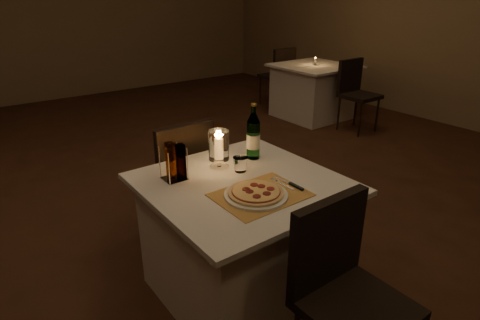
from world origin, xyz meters
TOP-DOWN VIEW (x-y plane):
  - floor at (0.00, 0.00)m, footprint 8.00×10.00m
  - wall_back at (0.00, 5.01)m, footprint 8.00×0.02m
  - main_table at (-0.26, -0.62)m, footprint 1.00×1.00m
  - chair_near at (-0.26, -1.33)m, footprint 0.42×0.42m
  - chair_far at (-0.26, 0.10)m, footprint 0.42×0.42m
  - placemat at (-0.28, -0.80)m, footprint 0.45×0.34m
  - plate at (-0.31, -0.80)m, footprint 0.32×0.32m
  - pizza at (-0.31, -0.80)m, footprint 0.28×0.28m
  - fork at (-0.11, -0.76)m, footprint 0.02×0.18m
  - knife at (-0.08, -0.82)m, footprint 0.02×0.22m
  - tumbler at (-0.18, -0.50)m, footprint 0.09×0.09m
  - water_bottle at (-0.00, -0.39)m, footprint 0.08×0.08m
  - hurricane_candle at (-0.25, -0.39)m, footprint 0.12×0.12m
  - cruet_caddy at (-0.54, -0.38)m, footprint 0.12×0.12m
  - neighbor_table_right at (2.76, 1.72)m, footprint 1.00×1.00m
  - neighbor_chair_ra at (2.76, 1.00)m, footprint 0.42×0.42m
  - neighbor_chair_rb at (2.76, 2.43)m, footprint 0.42×0.42m
  - neighbor_candle_right at (2.76, 1.72)m, footprint 0.03×0.03m

SIDE VIEW (x-z plane):
  - floor at x=0.00m, z-range -0.02..0.00m
  - main_table at x=-0.26m, z-range 0.00..0.74m
  - neighbor_table_right at x=2.76m, z-range 0.00..0.74m
  - chair_near at x=-0.26m, z-range 0.10..1.00m
  - chair_far at x=-0.26m, z-range 0.10..1.00m
  - neighbor_chair_ra at x=2.76m, z-range 0.10..1.00m
  - neighbor_chair_rb at x=2.76m, z-range 0.10..1.00m
  - placemat at x=-0.28m, z-range 0.74..0.74m
  - fork at x=-0.11m, z-range 0.74..0.75m
  - knife at x=-0.08m, z-range 0.74..0.76m
  - plate at x=-0.31m, z-range 0.74..0.76m
  - pizza at x=-0.31m, z-range 0.76..0.78m
  - tumbler at x=-0.18m, z-range 0.74..0.83m
  - neighbor_candle_right at x=2.76m, z-range 0.73..0.84m
  - cruet_caddy at x=-0.54m, z-range 0.73..0.94m
  - hurricane_candle at x=-0.25m, z-range 0.76..0.99m
  - water_bottle at x=0.00m, z-range 0.71..1.05m
  - wall_back at x=0.00m, z-range 0.00..3.00m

